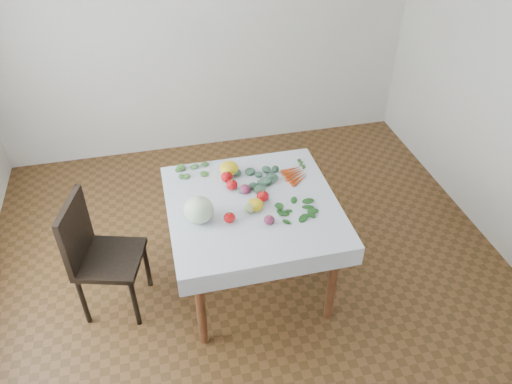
{
  "coord_description": "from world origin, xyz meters",
  "views": [
    {
      "loc": [
        -0.57,
        -2.5,
        2.86
      ],
      "look_at": [
        0.03,
        0.04,
        0.82
      ],
      "focal_mm": 35.0,
      "sensor_mm": 36.0,
      "label": 1
    }
  ],
  "objects_px": {
    "table": "(253,215)",
    "carrot_bunch": "(296,174)",
    "chair": "(96,250)",
    "heirloom_back": "(229,168)",
    "cabbage": "(199,210)"
  },
  "relations": [
    {
      "from": "chair",
      "to": "heirloom_back",
      "type": "relative_size",
      "value": 6.66
    },
    {
      "from": "cabbage",
      "to": "carrot_bunch",
      "type": "distance_m",
      "value": 0.81
    },
    {
      "from": "chair",
      "to": "heirloom_back",
      "type": "xyz_separation_m",
      "value": [
        0.97,
        0.33,
        0.28
      ]
    },
    {
      "from": "chair",
      "to": "heirloom_back",
      "type": "distance_m",
      "value": 1.07
    },
    {
      "from": "chair",
      "to": "carrot_bunch",
      "type": "relative_size",
      "value": 4.02
    },
    {
      "from": "cabbage",
      "to": "chair",
      "type": "bearing_deg",
      "value": 169.76
    },
    {
      "from": "table",
      "to": "carrot_bunch",
      "type": "bearing_deg",
      "value": 32.35
    },
    {
      "from": "table",
      "to": "chair",
      "type": "bearing_deg",
      "value": 177.61
    },
    {
      "from": "cabbage",
      "to": "heirloom_back",
      "type": "height_order",
      "value": "cabbage"
    },
    {
      "from": "chair",
      "to": "carrot_bunch",
      "type": "xyz_separation_m",
      "value": [
        1.43,
        0.19,
        0.25
      ]
    },
    {
      "from": "heirloom_back",
      "to": "carrot_bunch",
      "type": "height_order",
      "value": "heirloom_back"
    },
    {
      "from": "carrot_bunch",
      "to": "heirloom_back",
      "type": "bearing_deg",
      "value": 163.37
    },
    {
      "from": "table",
      "to": "carrot_bunch",
      "type": "relative_size",
      "value": 4.4
    },
    {
      "from": "chair",
      "to": "heirloom_back",
      "type": "height_order",
      "value": "chair"
    },
    {
      "from": "table",
      "to": "heirloom_back",
      "type": "bearing_deg",
      "value": 103.09
    }
  ]
}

